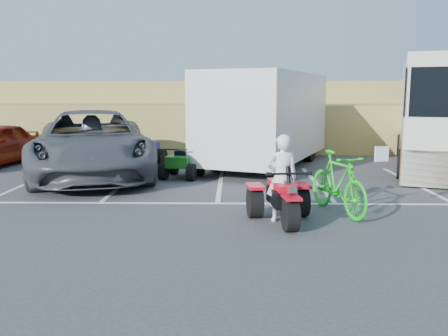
{
  "coord_description": "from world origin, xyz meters",
  "views": [
    {
      "loc": [
        0.35,
        -8.16,
        2.49
      ],
      "look_at": [
        0.17,
        1.28,
        1.0
      ],
      "focal_mm": 38.0,
      "sensor_mm": 36.0,
      "label": 1
    }
  ],
  "objects_px": {
    "red_trike_atv": "(283,223)",
    "cargo_trailer": "(266,117)",
    "grey_pickup": "(92,144)",
    "quad_atv_green": "(182,177)",
    "quad_atv_blue": "(141,166)",
    "rv_motorhome": "(439,122)",
    "rider": "(282,178)",
    "green_dirt_bike": "(338,183)"
  },
  "relations": [
    {
      "from": "rider",
      "to": "quad_atv_blue",
      "type": "distance_m",
      "value": 8.2
    },
    {
      "from": "red_trike_atv",
      "to": "quad_atv_green",
      "type": "relative_size",
      "value": 1.17
    },
    {
      "from": "grey_pickup",
      "to": "red_trike_atv",
      "type": "bearing_deg",
      "value": -61.09
    },
    {
      "from": "quad_atv_green",
      "to": "red_trike_atv",
      "type": "bearing_deg",
      "value": -51.9
    },
    {
      "from": "grey_pickup",
      "to": "rv_motorhome",
      "type": "relative_size",
      "value": 0.72
    },
    {
      "from": "red_trike_atv",
      "to": "quad_atv_blue",
      "type": "relative_size",
      "value": 1.02
    },
    {
      "from": "red_trike_atv",
      "to": "rv_motorhome",
      "type": "xyz_separation_m",
      "value": [
        6.21,
        7.75,
        1.52
      ]
    },
    {
      "from": "grey_pickup",
      "to": "quad_atv_blue",
      "type": "distance_m",
      "value": 2.47
    },
    {
      "from": "quad_atv_blue",
      "to": "quad_atv_green",
      "type": "distance_m",
      "value": 2.74
    },
    {
      "from": "quad_atv_blue",
      "to": "cargo_trailer",
      "type": "bearing_deg",
      "value": 19.88
    },
    {
      "from": "red_trike_atv",
      "to": "quad_atv_green",
      "type": "bearing_deg",
      "value": 108.94
    },
    {
      "from": "cargo_trailer",
      "to": "rv_motorhome",
      "type": "bearing_deg",
      "value": 25.94
    },
    {
      "from": "green_dirt_bike",
      "to": "quad_atv_blue",
      "type": "height_order",
      "value": "green_dirt_bike"
    },
    {
      "from": "grey_pickup",
      "to": "quad_atv_green",
      "type": "distance_m",
      "value": 2.91
    },
    {
      "from": "rider",
      "to": "quad_atv_green",
      "type": "distance_m",
      "value": 5.52
    },
    {
      "from": "green_dirt_bike",
      "to": "quad_atv_blue",
      "type": "xyz_separation_m",
      "value": [
        -5.36,
        6.42,
        -0.65
      ]
    },
    {
      "from": "cargo_trailer",
      "to": "quad_atv_green",
      "type": "bearing_deg",
      "value": -117.21
    },
    {
      "from": "rv_motorhome",
      "to": "rider",
      "type": "bearing_deg",
      "value": -110.53
    },
    {
      "from": "grey_pickup",
      "to": "rv_motorhome",
      "type": "distance_m",
      "value": 11.72
    },
    {
      "from": "red_trike_atv",
      "to": "grey_pickup",
      "type": "height_order",
      "value": "grey_pickup"
    },
    {
      "from": "green_dirt_bike",
      "to": "cargo_trailer",
      "type": "distance_m",
      "value": 6.72
    },
    {
      "from": "grey_pickup",
      "to": "quad_atv_blue",
      "type": "xyz_separation_m",
      "value": [
        1.08,
        1.99,
        -0.99
      ]
    },
    {
      "from": "grey_pickup",
      "to": "rv_motorhome",
      "type": "bearing_deg",
      "value": -3.63
    },
    {
      "from": "rider",
      "to": "quad_atv_green",
      "type": "xyz_separation_m",
      "value": [
        -2.47,
        4.86,
        -0.86
      ]
    },
    {
      "from": "green_dirt_bike",
      "to": "rv_motorhome",
      "type": "xyz_separation_m",
      "value": [
        5.0,
        6.99,
        0.87
      ]
    },
    {
      "from": "rv_motorhome",
      "to": "quad_atv_green",
      "type": "distance_m",
      "value": 9.25
    },
    {
      "from": "red_trike_atv",
      "to": "quad_atv_green",
      "type": "distance_m",
      "value": 5.59
    },
    {
      "from": "grey_pickup",
      "to": "cargo_trailer",
      "type": "distance_m",
      "value": 5.84
    },
    {
      "from": "green_dirt_bike",
      "to": "grey_pickup",
      "type": "bearing_deg",
      "value": 127.26
    },
    {
      "from": "cargo_trailer",
      "to": "quad_atv_green",
      "type": "height_order",
      "value": "cargo_trailer"
    },
    {
      "from": "quad_atv_green",
      "to": "cargo_trailer",
      "type": "bearing_deg",
      "value": 52.66
    },
    {
      "from": "cargo_trailer",
      "to": "grey_pickup",
      "type": "bearing_deg",
      "value": -136.72
    },
    {
      "from": "rv_motorhome",
      "to": "quad_atv_blue",
      "type": "distance_m",
      "value": 10.48
    },
    {
      "from": "red_trike_atv",
      "to": "quad_atv_blue",
      "type": "xyz_separation_m",
      "value": [
        -4.15,
        7.19,
        0.0
      ]
    },
    {
      "from": "red_trike_atv",
      "to": "cargo_trailer",
      "type": "height_order",
      "value": "cargo_trailer"
    },
    {
      "from": "red_trike_atv",
      "to": "rider",
      "type": "height_order",
      "value": "rider"
    },
    {
      "from": "rider",
      "to": "green_dirt_bike",
      "type": "distance_m",
      "value": 1.39
    },
    {
      "from": "red_trike_atv",
      "to": "grey_pickup",
      "type": "relative_size",
      "value": 0.23
    },
    {
      "from": "rv_motorhome",
      "to": "grey_pickup",
      "type": "bearing_deg",
      "value": -148.6
    },
    {
      "from": "quad_atv_blue",
      "to": "quad_atv_green",
      "type": "height_order",
      "value": "quad_atv_blue"
    },
    {
      "from": "grey_pickup",
      "to": "quad_atv_blue",
      "type": "relative_size",
      "value": 4.37
    },
    {
      "from": "cargo_trailer",
      "to": "quad_atv_blue",
      "type": "relative_size",
      "value": 4.45
    }
  ]
}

